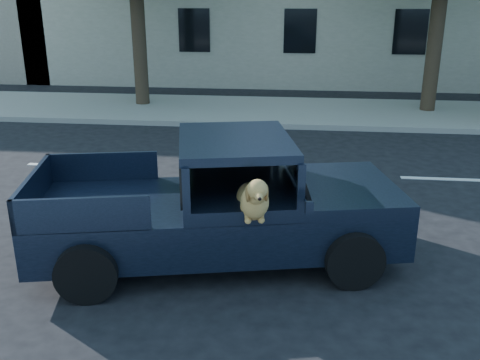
# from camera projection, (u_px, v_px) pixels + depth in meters

# --- Properties ---
(ground) EXTENTS (120.00, 120.00, 0.00)m
(ground) POSITION_uv_depth(u_px,v_px,m) (222.00, 243.00, 8.06)
(ground) COLOR black
(ground) RESTS_ON ground
(far_sidewalk) EXTENTS (60.00, 4.00, 0.15)m
(far_sidewalk) POSITION_uv_depth(u_px,v_px,m) (264.00, 111.00, 16.65)
(far_sidewalk) COLOR gray
(far_sidewalk) RESTS_ON ground
(lane_stripes) EXTENTS (21.60, 0.14, 0.01)m
(lane_stripes) POSITION_uv_depth(u_px,v_px,m) (341.00, 175.00, 11.03)
(lane_stripes) COLOR silver
(lane_stripes) RESTS_ON ground
(pickup_truck) EXTENTS (5.22, 3.00, 1.76)m
(pickup_truck) POSITION_uv_depth(u_px,v_px,m) (213.00, 220.00, 7.42)
(pickup_truck) COLOR black
(pickup_truck) RESTS_ON ground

